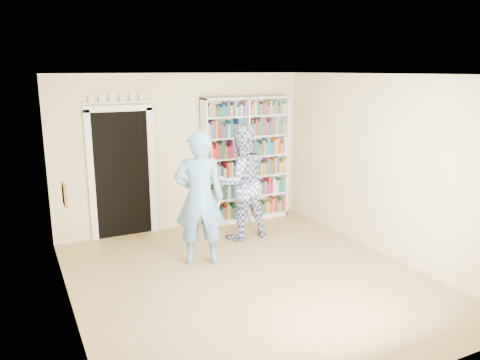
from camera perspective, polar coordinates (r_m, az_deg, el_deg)
The scene contains 11 objects.
floor at distance 6.46m, azimuth 1.19°, elevation -11.97°, with size 5.00×5.00×0.00m, color olive.
ceiling at distance 5.84m, azimuth 1.32°, elevation 12.76°, with size 5.00×5.00×0.00m, color white.
wall_back at distance 8.25m, azimuth -6.85°, elevation 3.41°, with size 4.50×4.50×0.00m, color beige.
wall_left at distance 5.37m, azimuth -20.54°, elevation -2.73°, with size 5.00×5.00×0.00m, color beige.
wall_right at distance 7.30m, azimuth 17.09°, elevation 1.62°, with size 5.00×5.00×0.00m, color beige.
bookshelf at distance 8.59m, azimuth 0.68°, elevation 2.55°, with size 1.66×0.31×2.28m.
doorway at distance 7.97m, azimuth -14.23°, elevation 1.49°, with size 1.10×0.08×2.43m.
wall_art at distance 5.56m, azimuth -20.61°, elevation -1.69°, with size 0.03×0.25×0.25m, color brown.
man_blue at distance 6.67m, azimuth -4.97°, elevation -2.24°, with size 0.71×0.47×1.95m, color #5B93CC.
man_plaid at distance 7.67m, azimuth 0.08°, elevation -0.30°, with size 0.92×0.72×1.90m, color navy.
paper_sheet at distance 7.55m, azimuth 1.18°, elevation -1.03°, with size 0.19×0.01×0.26m, color white.
Camera 1 is at (-2.72, -5.17, 2.76)m, focal length 35.00 mm.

